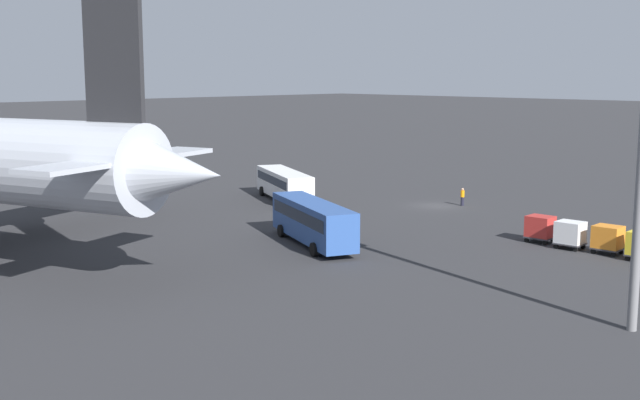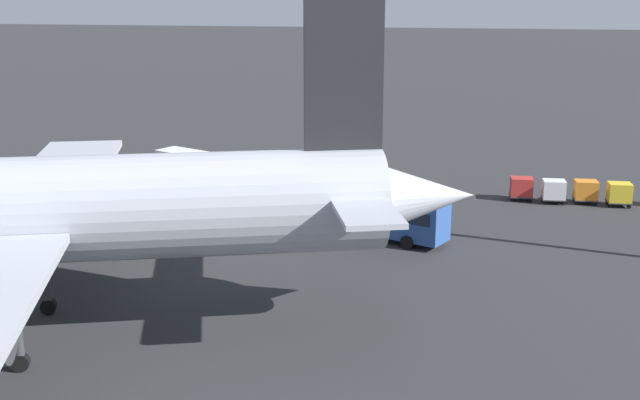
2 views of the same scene
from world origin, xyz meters
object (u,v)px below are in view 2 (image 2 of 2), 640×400
at_px(shuttle_bus_near, 208,167).
at_px(worker_person, 375,161).
at_px(shuttle_bus_far, 373,211).
at_px(cargo_cart_red, 521,187).
at_px(cargo_cart_white, 554,190).
at_px(cargo_cart_orange, 586,190).
at_px(cargo_cart_yellow, 619,193).

bearing_deg(shuttle_bus_near, worker_person, -119.35).
height_order(shuttle_bus_far, cargo_cart_red, shuttle_bus_far).
bearing_deg(cargo_cart_red, cargo_cart_white, 170.29).
relative_size(worker_person, cargo_cart_orange, 0.84).
xyz_separation_m(shuttle_bus_near, cargo_cart_red, (-29.04, -0.17, -0.63)).
xyz_separation_m(worker_person, cargo_cart_white, (-17.05, 10.51, 0.32)).
height_order(shuttle_bus_near, worker_person, shuttle_bus_near).
bearing_deg(cargo_cart_yellow, cargo_cart_white, -0.27).
xyz_separation_m(cargo_cart_orange, cargo_cart_white, (2.74, 0.36, 0.00)).
bearing_deg(shuttle_bus_near, cargo_cart_yellow, -154.58).
distance_m(worker_person, cargo_cart_orange, 22.24).
bearing_deg(cargo_cart_white, cargo_cart_yellow, 179.73).
distance_m(shuttle_bus_near, cargo_cart_orange, 34.53).
bearing_deg(shuttle_bus_far, cargo_cart_yellow, -124.51).
height_order(shuttle_bus_near, shuttle_bus_far, shuttle_bus_far).
height_order(shuttle_bus_far, worker_person, shuttle_bus_far).
xyz_separation_m(cargo_cart_orange, cargo_cart_red, (5.48, -0.11, 0.00)).
relative_size(shuttle_bus_far, cargo_cart_white, 5.67).
bearing_deg(cargo_cart_red, cargo_cart_orange, 178.83).
xyz_separation_m(cargo_cart_yellow, cargo_cart_orange, (2.74, -0.38, 0.00)).
distance_m(cargo_cart_yellow, cargo_cart_red, 8.23).
bearing_deg(cargo_cart_yellow, cargo_cart_orange, -7.96).
bearing_deg(cargo_cart_yellow, shuttle_bus_far, 32.18).
relative_size(shuttle_bus_near, cargo_cart_red, 5.66).
bearing_deg(shuttle_bus_far, cargo_cart_orange, -119.74).
relative_size(shuttle_bus_far, cargo_cart_orange, 5.67).
xyz_separation_m(shuttle_bus_far, cargo_cart_red, (-11.66, -13.00, -0.77)).
bearing_deg(cargo_cart_orange, cargo_cart_red, -1.17).
relative_size(cargo_cart_white, cargo_cart_red, 1.00).
bearing_deg(cargo_cart_white, cargo_cart_orange, -172.58).
bearing_deg(cargo_cart_red, worker_person, -35.07).
xyz_separation_m(shuttle_bus_far, worker_person, (2.64, -23.05, -1.09)).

